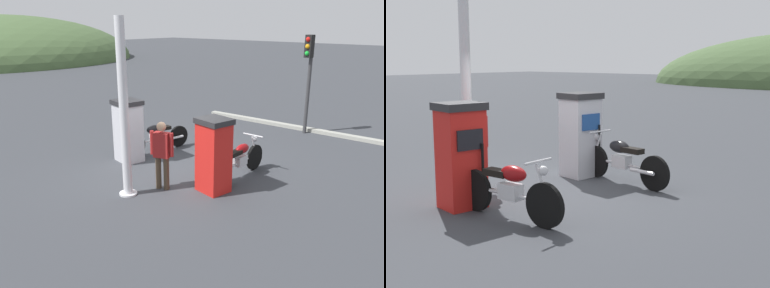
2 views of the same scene
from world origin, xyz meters
The scene contains 7 objects.
ground_plane centered at (0.00, 0.00, 0.00)m, with size 120.00×120.00×0.00m, color #383A3F.
fuel_pump_near centered at (-0.24, -1.50, 0.86)m, with size 0.74×0.78×1.70m.
fuel_pump_far centered at (-0.24, 1.50, 0.86)m, with size 0.77×0.81×1.70m.
motorcycle_near_pump centered at (0.83, -1.46, 0.46)m, with size 2.11×0.56×0.97m.
motorcycle_far_pump centered at (0.79, 1.50, 0.46)m, with size 2.18×0.66×0.96m.
attendant_person centered at (-0.94, -0.56, 0.90)m, with size 0.32×0.56×1.59m.
canopy_support_pole centered at (-1.67, -0.22, 1.83)m, with size 0.40×0.40×3.81m.
Camera 2 is at (6.48, -6.68, 2.39)m, focal length 49.52 mm.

